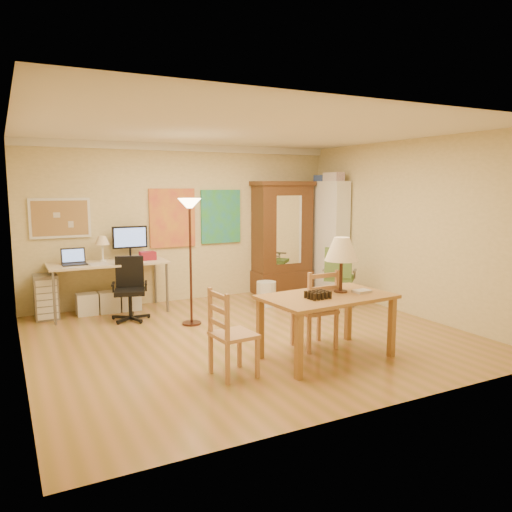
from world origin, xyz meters
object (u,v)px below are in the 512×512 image
office_chair_black (130,303)px  bookshelf (329,238)px  office_chair_green (339,290)px  computer_desk (110,282)px  armoire (282,245)px  dining_table (332,282)px

office_chair_black → bookshelf: bookshelf is taller
office_chair_black → office_chair_green: 3.41m
computer_desk → office_chair_green: computer_desk is taller
computer_desk → armoire: 3.21m
bookshelf → dining_table: bearing=-124.9°
office_chair_black → office_chair_green: bearing=-11.4°
dining_table → bookshelf: 3.57m
computer_desk → bookshelf: size_ratio=0.86×
computer_desk → office_chair_green: size_ratio=1.79×
computer_desk → office_chair_black: bearing=-74.7°
office_chair_black → office_chair_green: (3.34, -0.68, 0.01)m
office_chair_green → bookshelf: (0.43, 0.91, 0.77)m
dining_table → armoire: size_ratio=0.74×
office_chair_black → bookshelf: size_ratio=0.45×
dining_table → office_chair_green: (1.61, 2.01, -0.62)m
office_chair_black → office_chair_green: office_chair_green is taller
dining_table → computer_desk: 3.81m
office_chair_green → armoire: 1.53m
computer_desk → office_chair_black: (0.16, -0.60, -0.24)m
dining_table → office_chair_black: (-1.73, 2.68, -0.63)m
computer_desk → office_chair_green: bearing=-20.0°
computer_desk → office_chair_green: 3.74m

